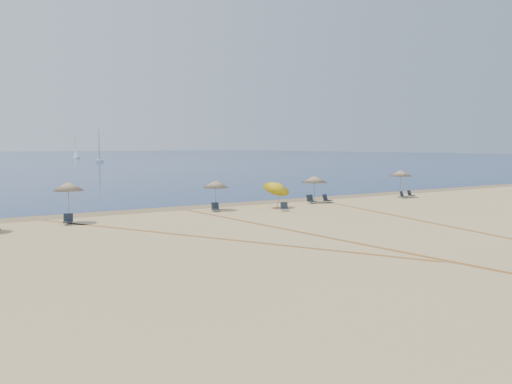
# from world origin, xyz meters

# --- Properties ---
(ground) EXTENTS (160.00, 160.00, 0.00)m
(ground) POSITION_xyz_m (0.00, 0.00, 0.00)
(ground) COLOR tan
(ground) RESTS_ON ground
(wet_sand) EXTENTS (500.00, 500.00, 0.00)m
(wet_sand) POSITION_xyz_m (0.00, 24.00, 0.00)
(wet_sand) COLOR olive
(wet_sand) RESTS_ON ground
(umbrella_1) EXTENTS (1.87, 1.87, 2.63)m
(umbrella_1) POSITION_xyz_m (-13.61, 20.28, 2.29)
(umbrella_1) COLOR gray
(umbrella_1) RESTS_ON ground
(umbrella_2) EXTENTS (1.91, 1.91, 2.28)m
(umbrella_2) POSITION_xyz_m (-2.80, 21.16, 1.94)
(umbrella_2) COLOR gray
(umbrella_2) RESTS_ON ground
(umbrella_3) EXTENTS (2.06, 2.09, 2.42)m
(umbrella_3) POSITION_xyz_m (1.80, 19.79, 1.70)
(umbrella_3) COLOR gray
(umbrella_3) RESTS_ON ground
(umbrella_4) EXTENTS (2.20, 2.20, 2.30)m
(umbrella_4) POSITION_xyz_m (6.75, 21.36, 1.96)
(umbrella_4) COLOR gray
(umbrella_4) RESTS_ON ground
(umbrella_5) EXTENTS (2.03, 2.03, 2.57)m
(umbrella_5) POSITION_xyz_m (16.28, 20.54, 2.22)
(umbrella_5) COLOR gray
(umbrella_5) RESTS_ON ground
(chair_2) EXTENTS (0.74, 0.80, 0.67)m
(chair_2) POSITION_xyz_m (-13.84, 19.66, 0.30)
(chair_2) COLOR black
(chair_2) RESTS_ON ground
(chair_3) EXTENTS (0.70, 0.76, 0.65)m
(chair_3) POSITION_xyz_m (-3.22, 20.44, 0.29)
(chair_3) COLOR black
(chair_3) RESTS_ON ground
(chair_4) EXTENTS (0.73, 0.78, 0.64)m
(chair_4) POSITION_xyz_m (1.17, 18.01, 0.28)
(chair_4) COLOR black
(chair_4) RESTS_ON ground
(chair_5) EXTENTS (0.65, 0.75, 0.72)m
(chair_5) POSITION_xyz_m (5.98, 20.88, 0.32)
(chair_5) COLOR black
(chair_5) RESTS_ON ground
(chair_6) EXTENTS (0.75, 0.82, 0.70)m
(chair_6) POSITION_xyz_m (7.51, 20.68, 0.31)
(chair_6) COLOR black
(chair_6) RESTS_ON ground
(chair_7) EXTENTS (0.71, 0.77, 0.65)m
(chair_7) POSITION_xyz_m (15.71, 19.69, 0.29)
(chair_7) COLOR black
(chair_7) RESTS_ON ground
(chair_8) EXTENTS (0.62, 0.69, 0.63)m
(chair_8) POSITION_xyz_m (17.11, 20.02, 0.28)
(chair_8) COLOR black
(chair_8) RESTS_ON ground
(sailboat_0) EXTENTS (1.48, 5.07, 7.48)m
(sailboat_0) POSITION_xyz_m (30.94, 182.23, 2.26)
(sailboat_0) COLOR white
(sailboat_0) RESTS_ON ocean
(sailboat_1) EXTENTS (3.77, 6.24, 9.09)m
(sailboat_1) POSITION_xyz_m (25.02, 136.71, 2.75)
(sailboat_1) COLOR white
(sailboat_1) RESTS_ON ocean
(tire_tracks) EXTENTS (50.26, 42.35, 0.00)m
(tire_tracks) POSITION_xyz_m (-2.95, 9.41, 0.00)
(tire_tracks) COLOR tan
(tire_tracks) RESTS_ON ground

